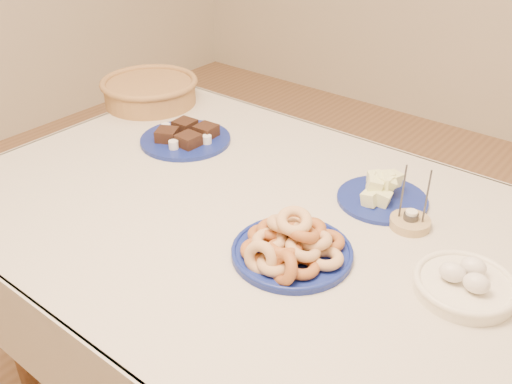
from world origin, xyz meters
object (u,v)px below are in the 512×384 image
at_px(melon_plate, 382,192).
at_px(wicker_basket, 150,90).
at_px(donut_platter, 291,245).
at_px(brownie_plate, 186,137).
at_px(dining_table, 268,252).
at_px(egg_bowl, 465,284).
at_px(candle_holder, 410,221).

distance_m(melon_plate, wicker_basket, 0.98).
distance_m(donut_platter, wicker_basket, 1.03).
distance_m(donut_platter, brownie_plate, 0.67).
xyz_separation_m(dining_table, egg_bowl, (0.49, 0.04, 0.13)).
xyz_separation_m(donut_platter, melon_plate, (0.04, 0.35, -0.01)).
xyz_separation_m(melon_plate, egg_bowl, (0.31, -0.22, -0.00)).
relative_size(candle_holder, egg_bowl, 0.68).
distance_m(melon_plate, candle_holder, 0.13).
height_order(dining_table, melon_plate, melon_plate).
bearing_deg(egg_bowl, candle_holder, 142.20).
bearing_deg(candle_holder, brownie_plate, -179.47).
relative_size(dining_table, wicker_basket, 4.03).
height_order(brownie_plate, candle_holder, candle_holder).
height_order(donut_platter, candle_holder, candle_holder).
xyz_separation_m(melon_plate, brownie_plate, (-0.65, -0.07, -0.01)).
relative_size(melon_plate, egg_bowl, 1.23).
bearing_deg(egg_bowl, donut_platter, -159.91).
height_order(melon_plate, brownie_plate, melon_plate).
bearing_deg(egg_bowl, dining_table, -175.89).
height_order(brownie_plate, egg_bowl, egg_bowl).
xyz_separation_m(wicker_basket, egg_bowl, (1.29, -0.29, -0.03)).
bearing_deg(candle_holder, dining_table, -147.51).
bearing_deg(brownie_plate, melon_plate, 6.40).
height_order(wicker_basket, egg_bowl, wicker_basket).
xyz_separation_m(donut_platter, brownie_plate, (-0.61, 0.27, -0.02)).
height_order(dining_table, egg_bowl, egg_bowl).
bearing_deg(melon_plate, egg_bowl, -35.23).
xyz_separation_m(melon_plate, wicker_basket, (-0.98, 0.08, 0.02)).
relative_size(brownie_plate, candle_holder, 2.18).
bearing_deg(melon_plate, donut_platter, -97.21).
height_order(dining_table, candle_holder, candle_holder).
distance_m(brownie_plate, wicker_basket, 0.36).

